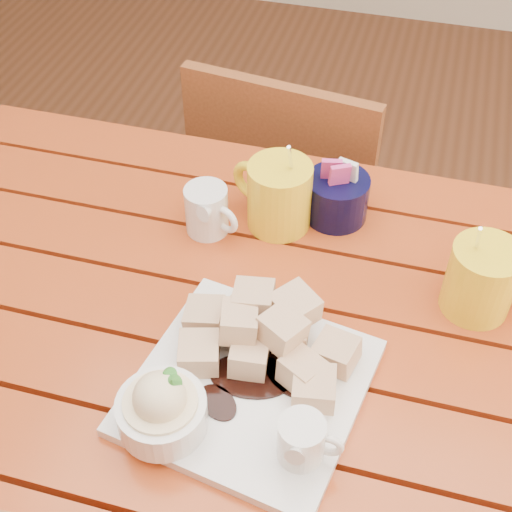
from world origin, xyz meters
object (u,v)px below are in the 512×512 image
(table, at_px, (251,374))
(dessert_plate, at_px, (235,379))
(coffee_mug_right, at_px, (484,278))
(coffee_mug_left, at_px, (278,194))
(chair_far, at_px, (293,205))

(table, distance_m, dessert_plate, 0.18)
(table, relative_size, coffee_mug_right, 7.64)
(dessert_plate, height_order, coffee_mug_left, coffee_mug_left)
(table, bearing_deg, chair_far, 96.91)
(dessert_plate, relative_size, chair_far, 0.38)
(table, height_order, dessert_plate, dessert_plate)
(dessert_plate, bearing_deg, chair_far, 96.81)
(coffee_mug_left, bearing_deg, dessert_plate, -60.48)
(coffee_mug_left, distance_m, coffee_mug_right, 0.32)
(dessert_plate, distance_m, chair_far, 0.78)
(table, relative_size, dessert_plate, 3.89)
(chair_far, bearing_deg, coffee_mug_left, 105.79)
(chair_far, bearing_deg, table, 104.53)
(table, bearing_deg, coffee_mug_left, 94.66)
(dessert_plate, height_order, coffee_mug_right, coffee_mug_right)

